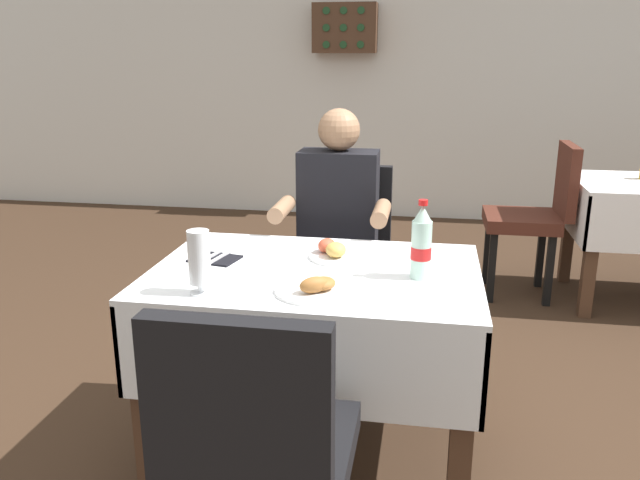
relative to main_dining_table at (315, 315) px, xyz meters
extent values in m
plane|color=#382619|center=(0.06, 0.06, -0.58)|extent=(11.00, 11.00, 0.00)
cube|color=silver|center=(0.06, 3.89, 1.00)|extent=(11.00, 0.12, 3.16)
cube|color=white|center=(0.00, 0.00, 0.17)|extent=(1.16, 0.80, 0.02)
cube|color=white|center=(0.00, -0.39, 0.00)|extent=(1.16, 0.02, 0.32)
cube|color=white|center=(0.00, 0.39, 0.00)|extent=(1.16, 0.02, 0.32)
cube|color=white|center=(-0.57, 0.00, 0.00)|extent=(0.02, 0.80, 0.32)
cube|color=white|center=(0.57, 0.00, 0.00)|extent=(0.02, 0.80, 0.32)
cube|color=#472D1E|center=(-0.52, -0.34, -0.21)|extent=(0.07, 0.07, 0.74)
cube|color=#472D1E|center=(0.52, -0.34, -0.21)|extent=(0.07, 0.07, 0.74)
cube|color=#472D1E|center=(-0.52, 0.34, -0.21)|extent=(0.07, 0.07, 0.74)
cube|color=#472D1E|center=(0.52, 0.34, -0.21)|extent=(0.07, 0.07, 0.74)
cube|color=black|center=(0.00, 0.70, -0.09)|extent=(0.44, 0.44, 0.08)
cube|color=black|center=(0.00, 0.95, 0.17)|extent=(0.42, 0.06, 0.44)
cube|color=black|center=(-0.17, 0.53, -0.35)|extent=(0.04, 0.04, 0.45)
cube|color=black|center=(0.17, 0.53, -0.35)|extent=(0.04, 0.04, 0.45)
cube|color=black|center=(-0.17, 0.87, -0.35)|extent=(0.04, 0.04, 0.45)
cube|color=black|center=(0.17, 0.87, -0.35)|extent=(0.04, 0.04, 0.45)
cube|color=black|center=(0.00, -0.70, -0.09)|extent=(0.44, 0.44, 0.08)
cube|color=black|center=(0.00, -0.95, 0.17)|extent=(0.42, 0.06, 0.44)
cylinder|color=#282D42|center=(-0.10, 0.50, -0.35)|extent=(0.10, 0.10, 0.45)
cylinder|color=#282D42|center=(0.06, 0.50, -0.35)|extent=(0.10, 0.10, 0.45)
cube|color=#282D42|center=(-0.02, 0.66, -0.07)|extent=(0.34, 0.36, 0.12)
cube|color=black|center=(-0.02, 0.74, 0.24)|extent=(0.36, 0.20, 0.50)
sphere|color=#997051|center=(-0.02, 0.74, 0.59)|extent=(0.19, 0.19, 0.19)
cylinder|color=#997051|center=(-0.24, 0.51, 0.27)|extent=(0.07, 0.26, 0.07)
cylinder|color=#997051|center=(0.19, 0.51, 0.27)|extent=(0.07, 0.26, 0.07)
cylinder|color=white|center=(0.04, -0.22, 0.18)|extent=(0.26, 0.26, 0.01)
ellipsoid|color=#99602D|center=(0.04, -0.26, 0.22)|extent=(0.11, 0.10, 0.05)
ellipsoid|color=#99602D|center=(0.06, -0.22, 0.21)|extent=(0.12, 0.12, 0.04)
cylinder|color=white|center=(0.06, 0.14, 0.18)|extent=(0.22, 0.22, 0.01)
ellipsoid|color=#C14C33|center=(0.01, 0.17, 0.22)|extent=(0.09, 0.09, 0.05)
ellipsoid|color=gold|center=(0.06, 0.12, 0.22)|extent=(0.08, 0.10, 0.06)
cylinder|color=white|center=(-0.32, -0.30, 0.18)|extent=(0.07, 0.07, 0.01)
cylinder|color=white|center=(-0.32, -0.30, 0.20)|extent=(0.02, 0.02, 0.03)
cylinder|color=white|center=(-0.32, -0.30, 0.30)|extent=(0.07, 0.07, 0.17)
cylinder|color=#C68928|center=(-0.32, -0.30, 0.27)|extent=(0.06, 0.06, 0.10)
cylinder|color=silver|center=(0.37, -0.02, 0.28)|extent=(0.07, 0.07, 0.20)
cylinder|color=red|center=(0.37, -0.02, 0.27)|extent=(0.07, 0.07, 0.04)
cone|color=silver|center=(0.37, -0.02, 0.40)|extent=(0.06, 0.06, 0.05)
cylinder|color=red|center=(0.37, -0.02, 0.44)|extent=(0.03, 0.03, 0.02)
cube|color=black|center=(-0.39, 0.04, 0.18)|extent=(0.19, 0.16, 0.01)
cube|color=silver|center=(-0.40, 0.05, 0.19)|extent=(0.05, 0.19, 0.01)
cube|color=silver|center=(-0.37, 0.04, 0.19)|extent=(0.05, 0.19, 0.01)
cube|color=white|center=(1.73, 2.27, 0.00)|extent=(0.93, 0.02, 0.32)
cube|color=white|center=(1.27, 1.91, 0.00)|extent=(0.02, 0.75, 0.32)
cube|color=#472D1E|center=(1.32, 1.59, -0.21)|extent=(0.07, 0.07, 0.74)
cube|color=#472D1E|center=(1.32, 2.22, -0.21)|extent=(0.07, 0.07, 0.74)
cube|color=#4C2319|center=(0.96, 1.91, -0.09)|extent=(0.44, 0.44, 0.08)
cube|color=#4C2319|center=(1.21, 1.91, 0.17)|extent=(0.06, 0.42, 0.44)
cube|color=black|center=(0.79, 2.08, -0.35)|extent=(0.04, 0.04, 0.45)
cube|color=black|center=(0.79, 1.74, -0.35)|extent=(0.04, 0.04, 0.45)
cube|color=black|center=(1.13, 2.08, -0.35)|extent=(0.04, 0.04, 0.45)
cube|color=black|center=(1.13, 1.74, -0.35)|extent=(0.04, 0.04, 0.45)
cube|color=#472D1E|center=(-0.40, 3.73, 1.12)|extent=(0.56, 0.20, 0.42)
cylinder|color=#193D1E|center=(-0.55, 3.69, 0.98)|extent=(0.06, 0.14, 0.06)
cylinder|color=#193D1E|center=(-0.40, 3.69, 0.98)|extent=(0.06, 0.14, 0.06)
cylinder|color=#193D1E|center=(-0.25, 3.69, 0.98)|extent=(0.06, 0.14, 0.06)
cylinder|color=#193D1E|center=(-0.55, 3.69, 1.12)|extent=(0.06, 0.14, 0.06)
cylinder|color=#193D1E|center=(-0.40, 3.69, 1.12)|extent=(0.06, 0.14, 0.06)
cylinder|color=#193D1E|center=(-0.25, 3.69, 1.12)|extent=(0.06, 0.14, 0.06)
cylinder|color=#193D1E|center=(-0.55, 3.69, 1.26)|extent=(0.06, 0.14, 0.06)
cylinder|color=#193D1E|center=(-0.40, 3.69, 1.26)|extent=(0.06, 0.14, 0.06)
cylinder|color=#193D1E|center=(-0.25, 3.69, 1.26)|extent=(0.06, 0.14, 0.06)
camera|label=1|loc=(0.38, -2.11, 0.92)|focal=35.81mm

